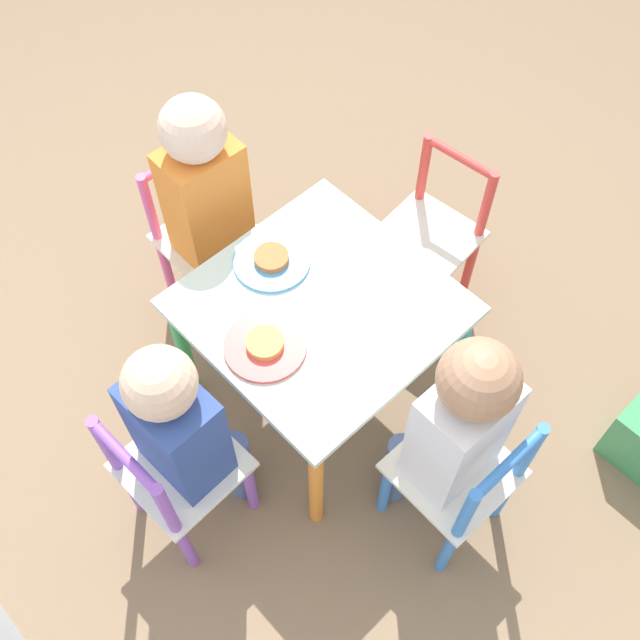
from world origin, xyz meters
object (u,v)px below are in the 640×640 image
(kids_table, at_px, (320,320))
(chair_purple, at_px, (176,475))
(child_right, at_px, (209,200))
(chair_pink, at_px, (206,239))
(child_back, at_px, (184,426))
(child_left, at_px, (454,425))
(plate_back, at_px, (265,345))
(chair_red, at_px, (430,237))
(plate_right, at_px, (272,260))
(chair_blue, at_px, (459,480))

(kids_table, bearing_deg, chair_purple, 92.31)
(kids_table, distance_m, child_right, 0.44)
(chair_pink, bearing_deg, child_back, -129.60)
(chair_purple, bearing_deg, child_right, -50.25)
(child_back, relative_size, child_left, 0.95)
(chair_purple, xyz_separation_m, plate_back, (0.02, -0.32, 0.21))
(kids_table, distance_m, chair_pink, 0.51)
(child_left, bearing_deg, child_right, -90.01)
(chair_red, xyz_separation_m, child_back, (-0.07, 0.92, 0.18))
(plate_right, bearing_deg, chair_blue, 179.07)
(chair_blue, xyz_separation_m, chair_red, (0.54, -0.50, 0.00))
(chair_red, height_order, child_right, child_right)
(chair_purple, relative_size, plate_back, 2.75)
(kids_table, xyz_separation_m, child_back, (-0.02, 0.43, 0.05))
(chair_pink, xyz_separation_m, chair_red, (-0.44, -0.48, 0.00))
(chair_purple, relative_size, child_right, 0.67)
(chair_blue, distance_m, child_right, 0.95)
(plate_back, bearing_deg, child_back, 93.88)
(chair_pink, distance_m, child_right, 0.23)
(child_left, distance_m, plate_right, 0.61)
(chair_red, relative_size, plate_back, 2.75)
(chair_pink, relative_size, child_back, 0.71)
(chair_red, distance_m, child_right, 0.65)
(chair_pink, distance_m, chair_blue, 0.98)
(plate_back, bearing_deg, child_left, -159.05)
(chair_blue, relative_size, chair_red, 1.00)
(kids_table, xyz_separation_m, chair_purple, (-0.02, 0.49, -0.13))
(child_back, xyz_separation_m, child_right, (0.45, -0.44, 0.04))
(chair_blue, relative_size, plate_back, 2.75)
(kids_table, height_order, chair_blue, chair_blue)
(chair_purple, relative_size, child_back, 0.71)
(child_left, bearing_deg, chair_blue, 90.00)
(chair_blue, bearing_deg, child_back, -47.30)
(child_right, relative_size, child_left, 1.02)
(chair_blue, distance_m, child_back, 0.66)
(chair_pink, distance_m, plate_back, 0.57)
(plate_right, bearing_deg, chair_purple, 111.60)
(chair_blue, distance_m, plate_right, 0.70)
(child_left, relative_size, plate_back, 4.05)
(plate_right, bearing_deg, child_back, 114.09)
(chair_red, bearing_deg, child_back, -91.61)
(kids_table, relative_size, child_back, 0.78)
(child_back, distance_m, plate_back, 0.26)
(child_back, xyz_separation_m, plate_back, (0.02, -0.25, 0.03))
(child_back, bearing_deg, chair_pink, -43.18)
(child_back, bearing_deg, plate_back, -88.42)
(chair_pink, relative_size, chair_red, 1.00)
(chair_pink, relative_size, plate_back, 2.75)
(child_back, bearing_deg, chair_purple, 90.00)
(kids_table, height_order, chair_purple, chair_purple)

